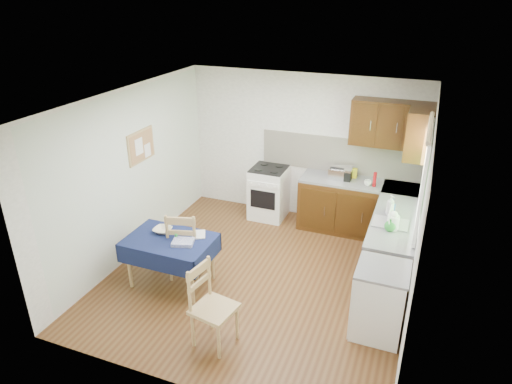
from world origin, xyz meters
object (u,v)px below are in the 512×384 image
at_px(dish_rack, 390,222).
at_px(chair_far, 184,243).
at_px(chair_near, 210,303).
at_px(kettle, 393,221).
at_px(sandwich_press, 342,173).
at_px(dining_table, 170,246).
at_px(toaster, 337,174).

bearing_deg(dish_rack, chair_far, -166.83).
height_order(chair_near, dish_rack, dish_rack).
distance_m(chair_far, dish_rack, 2.77).
relative_size(dish_rack, kettle, 1.77).
bearing_deg(dish_rack, sandwich_press, 119.05).
distance_m(dining_table, toaster, 2.93).
bearing_deg(dining_table, kettle, 34.72).
bearing_deg(sandwich_press, dining_table, -147.76).
distance_m(toaster, dish_rack, 1.59).
distance_m(chair_far, kettle, 2.78).
distance_m(chair_far, chair_near, 1.38).
height_order(chair_far, chair_near, chair_far).
xyz_separation_m(sandwich_press, kettle, (0.95, -1.46, 0.02)).
xyz_separation_m(dining_table, chair_far, (0.10, 0.21, -0.05)).
bearing_deg(dining_table, toaster, 69.20).
bearing_deg(toaster, chair_near, -85.66).
bearing_deg(dish_rack, toaster, 122.74).
bearing_deg(chair_near, kettle, -34.10).
relative_size(toaster, sandwich_press, 0.81).
relative_size(chair_far, chair_near, 1.03).
bearing_deg(sandwich_press, chair_far, -148.63).
bearing_deg(dining_table, chair_near, -23.75).
relative_size(chair_near, sandwich_press, 3.13).
xyz_separation_m(toaster, kettle, (1.02, -1.38, 0.02)).
bearing_deg(chair_near, dish_rack, -31.44).
bearing_deg(kettle, sandwich_press, 123.09).
bearing_deg(toaster, chair_far, -110.31).
bearing_deg(chair_far, sandwich_press, -143.15).
height_order(dining_table, sandwich_press, sandwich_press).
relative_size(dining_table, chair_near, 1.15).
bearing_deg(chair_near, dining_table, 60.75).
bearing_deg(toaster, sandwich_press, 63.38).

